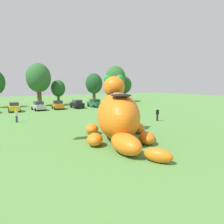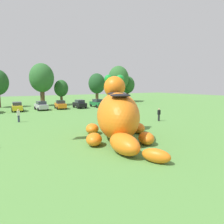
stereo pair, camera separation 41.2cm
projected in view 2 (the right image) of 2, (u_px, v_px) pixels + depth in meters
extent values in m
plane|color=#568E42|center=(122.00, 140.00, 18.63)|extent=(160.00, 160.00, 0.00)
ellipsoid|color=orange|center=(118.00, 116.00, 18.88)|extent=(6.66, 8.32, 4.19)
ellipsoid|color=orange|center=(115.00, 87.00, 21.68)|extent=(3.06, 3.16, 2.21)
sphere|color=green|center=(108.00, 79.00, 21.85)|extent=(0.88, 0.88, 0.88)
sphere|color=green|center=(120.00, 79.00, 21.94)|extent=(0.88, 0.88, 0.88)
ellipsoid|color=black|center=(116.00, 94.00, 20.28)|extent=(2.10, 1.95, 0.28)
ellipsoid|color=black|center=(118.00, 94.00, 18.63)|extent=(2.10, 1.95, 0.28)
ellipsoid|color=black|center=(120.00, 95.00, 16.79)|extent=(2.10, 1.95, 0.28)
ellipsoid|color=orange|center=(92.00, 129.00, 20.92)|extent=(1.95, 2.17, 1.02)
ellipsoid|color=orange|center=(138.00, 128.00, 21.30)|extent=(1.95, 2.17, 1.02)
ellipsoid|color=orange|center=(94.00, 139.00, 16.89)|extent=(1.95, 2.17, 1.02)
ellipsoid|color=orange|center=(146.00, 138.00, 17.24)|extent=(1.95, 2.17, 1.02)
ellipsoid|color=orange|center=(124.00, 144.00, 14.83)|extent=(2.04, 3.52, 1.47)
ellipsoid|color=orange|center=(156.00, 156.00, 13.22)|extent=(1.62, 2.12, 0.90)
cube|color=yellow|center=(17.00, 107.00, 38.34)|extent=(2.04, 4.23, 0.80)
cube|color=#2D333D|center=(17.00, 104.00, 38.12)|extent=(1.65, 2.09, 0.60)
cylinder|color=black|center=(12.00, 109.00, 39.15)|extent=(0.29, 0.66, 0.64)
cylinder|color=black|center=(22.00, 109.00, 39.90)|extent=(0.29, 0.66, 0.64)
cylinder|color=black|center=(12.00, 111.00, 36.89)|extent=(0.29, 0.66, 0.64)
cylinder|color=black|center=(23.00, 110.00, 37.64)|extent=(0.29, 0.66, 0.64)
cube|color=#B7BABF|center=(41.00, 106.00, 40.34)|extent=(1.80, 4.14, 0.80)
cube|color=#2D333D|center=(41.00, 103.00, 40.12)|extent=(1.55, 2.01, 0.60)
cylinder|color=black|center=(35.00, 108.00, 41.00)|extent=(0.26, 0.65, 0.64)
cylinder|color=black|center=(44.00, 107.00, 41.91)|extent=(0.26, 0.65, 0.64)
cylinder|color=black|center=(38.00, 109.00, 38.88)|extent=(0.26, 0.65, 0.64)
cylinder|color=black|center=(48.00, 109.00, 39.79)|extent=(0.26, 0.65, 0.64)
cube|color=orange|center=(60.00, 105.00, 42.24)|extent=(2.16, 4.27, 0.80)
cube|color=#2D333D|center=(60.00, 102.00, 42.01)|extent=(1.71, 2.13, 0.60)
cylinder|color=black|center=(55.00, 107.00, 43.08)|extent=(0.31, 0.66, 0.64)
cylinder|color=black|center=(63.00, 106.00, 43.78)|extent=(0.31, 0.66, 0.64)
cylinder|color=black|center=(57.00, 108.00, 40.79)|extent=(0.31, 0.66, 0.64)
cylinder|color=black|center=(66.00, 108.00, 41.49)|extent=(0.31, 0.66, 0.64)
cube|color=black|center=(80.00, 105.00, 43.82)|extent=(1.83, 4.15, 0.80)
cube|color=#2D333D|center=(80.00, 101.00, 43.60)|extent=(1.56, 2.01, 0.60)
cylinder|color=black|center=(74.00, 106.00, 44.56)|extent=(0.26, 0.65, 0.64)
cylinder|color=black|center=(81.00, 106.00, 45.38)|extent=(0.26, 0.65, 0.64)
cylinder|color=black|center=(78.00, 107.00, 42.36)|extent=(0.26, 0.65, 0.64)
cylinder|color=black|center=(86.00, 107.00, 43.19)|extent=(0.26, 0.65, 0.64)
cube|color=#1E7238|center=(97.00, 104.00, 45.86)|extent=(1.84, 4.16, 0.80)
cube|color=#2D333D|center=(97.00, 100.00, 45.65)|extent=(1.56, 2.02, 0.60)
cylinder|color=black|center=(91.00, 105.00, 46.51)|extent=(0.26, 0.65, 0.64)
cylinder|color=black|center=(98.00, 105.00, 47.43)|extent=(0.26, 0.65, 0.64)
cylinder|color=black|center=(97.00, 106.00, 44.40)|extent=(0.26, 0.65, 0.64)
cylinder|color=black|center=(103.00, 106.00, 45.32)|extent=(0.26, 0.65, 0.64)
cylinder|color=brown|center=(43.00, 98.00, 48.20)|extent=(0.97, 0.97, 3.40)
ellipsoid|color=#2D662D|center=(42.00, 78.00, 47.59)|extent=(5.43, 5.43, 6.52)
cylinder|color=brown|center=(62.00, 100.00, 51.29)|extent=(0.60, 0.60, 2.10)
ellipsoid|color=#235623|center=(61.00, 88.00, 50.91)|extent=(3.37, 3.37, 4.04)
cylinder|color=brown|center=(97.00, 98.00, 54.99)|extent=(0.78, 0.78, 2.73)
ellipsoid|color=#1E4C23|center=(97.00, 83.00, 54.49)|extent=(4.36, 4.36, 5.23)
cylinder|color=brown|center=(118.00, 96.00, 58.14)|extent=(1.00, 1.00, 3.49)
ellipsoid|color=#2D662D|center=(119.00, 78.00, 57.51)|extent=(5.58, 5.58, 6.70)
cylinder|color=brown|center=(127.00, 97.00, 60.97)|extent=(0.73, 0.73, 2.54)
ellipsoid|color=#235623|center=(128.00, 85.00, 60.51)|extent=(4.07, 4.07, 4.89)
cylinder|color=black|center=(108.00, 107.00, 42.06)|extent=(0.26, 0.26, 0.88)
cube|color=#2D4CA5|center=(108.00, 103.00, 41.97)|extent=(0.38, 0.22, 0.60)
sphere|color=#9E7051|center=(108.00, 101.00, 41.91)|extent=(0.22, 0.22, 0.22)
cylinder|color=#2D334C|center=(19.00, 119.00, 27.41)|extent=(0.26, 0.26, 0.88)
cube|color=white|center=(18.00, 113.00, 27.31)|extent=(0.38, 0.22, 0.60)
sphere|color=tan|center=(18.00, 110.00, 27.26)|extent=(0.22, 0.22, 0.22)
cylinder|color=black|center=(159.00, 118.00, 28.29)|extent=(0.26, 0.26, 0.88)
cube|color=black|center=(159.00, 112.00, 28.19)|extent=(0.38, 0.22, 0.60)
sphere|color=tan|center=(159.00, 109.00, 28.14)|extent=(0.22, 0.22, 0.22)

